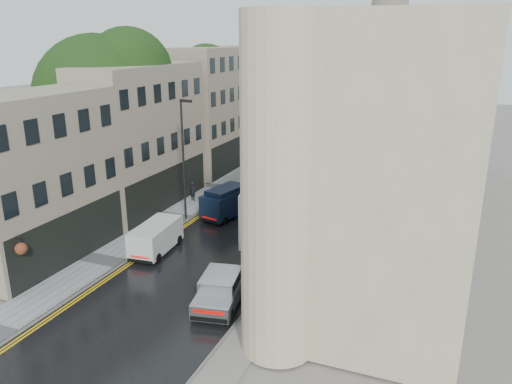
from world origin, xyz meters
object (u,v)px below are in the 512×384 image
Objects in this scene: cream_bus at (263,181)px; navy_van at (206,204)px; tree_near at (101,119)px; white_van at (132,245)px; pedestrian at (193,191)px; white_lorry at (247,220)px; lamp_post_far at (250,131)px; lamp_post_near at (183,161)px; silver_hatchback at (194,302)px; tree_far at (187,107)px.

cream_bus is 6.59m from navy_van.
tree_near is 1.21× the size of cream_bus.
white_van is at bearing -85.43° from navy_van.
pedestrian is at bearing 26.46° from tree_near.
navy_van is at bearing 78.06° from white_van.
white_van is at bearing -45.06° from tree_near.
white_lorry is 1.01× the size of lamp_post_far.
lamp_post_near is at bearing 128.61° from pedestrian.
navy_van is at bearing -64.14° from lamp_post_far.
navy_van is at bearing 104.09° from silver_hatchback.
cream_bus is 10.91m from white_lorry.
lamp_post_far is at bearing 62.63° from tree_near.
lamp_post_near is at bearing 88.45° from white_van.
white_lorry is (2.95, -10.49, 0.60)m from cream_bus.
silver_hatchback is 2.83× the size of pedestrian.
tree_near is 2.94× the size of navy_van.
white_lorry reaches higher than navy_van.
navy_van is 4.54m from pedestrian.
white_van is at bearing 117.18° from pedestrian.
lamp_post_near reaches higher than pedestrian.
white_van is 11.47m from pedestrian.
white_lorry is (14.27, -4.62, -4.76)m from tree_near.
white_van is 22.04m from lamp_post_far.
white_van is 2.71× the size of pedestrian.
pedestrian is at bearing -158.87° from cream_bus.
white_lorry is 0.94× the size of lamp_post_near.
tree_near is 20.46m from silver_hatchback.
tree_near reaches higher than lamp_post_near.
tree_far is 13.92m from cream_bus.
white_lorry is at bearing -17.92° from tree_near.
tree_near is 1.68× the size of white_lorry.
tree_far is 1.08× the size of cream_bus.
white_lorry is at bearing -21.02° from lamp_post_near.
lamp_post_near reaches higher than white_van.
pedestrian is 11.01m from lamp_post_far.
tree_far is 8.01× the size of pedestrian.
lamp_post_near is at bearing -147.11° from navy_van.
lamp_post_far is (-4.31, 7.68, 2.63)m from cream_bus.
tree_near is 1.58× the size of lamp_post_near.
cream_bus is 14.44m from white_van.
pedestrian is (-8.71, 15.71, 0.05)m from silver_hatchback.
pedestrian is (5.89, -9.92, -5.33)m from tree_far.
silver_hatchback is 27.55m from lamp_post_far.
white_van is at bearing -69.78° from lamp_post_far.
navy_van reaches higher than white_van.
silver_hatchback is (14.90, -12.64, -6.10)m from tree_near.
cream_bus is 1.39× the size of white_lorry.
white_lorry is at bearing -28.36° from navy_van.
cream_bus is at bearing 27.40° from tree_near.
lamp_post_far is at bearing 101.23° from white_lorry.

